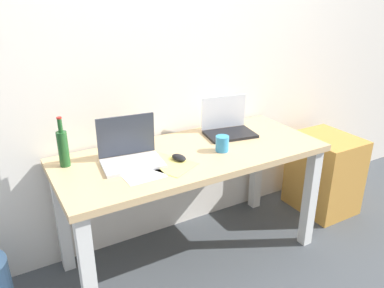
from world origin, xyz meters
TOP-DOWN VIEW (x-y plane):
  - ground_plane at (0.00, 0.00)m, footprint 8.00×8.00m
  - back_wall at (0.00, 0.40)m, footprint 5.20×0.08m
  - desk at (0.00, 0.00)m, footprint 1.63×0.69m
  - laptop_left at (-0.38, 0.04)m, footprint 0.36×0.27m
  - laptop_right at (0.36, 0.15)m, footprint 0.35×0.28m
  - beer_bottle at (-0.71, 0.18)m, footprint 0.06×0.06m
  - computer_mouse at (-0.13, -0.07)m, footprint 0.08×0.11m
  - coffee_mug at (0.16, -0.08)m, footprint 0.08×0.08m
  - paper_sheet_front_left at (-0.38, -0.07)m, footprint 0.21×0.30m
  - paper_yellow_folder at (-0.21, -0.08)m, footprint 0.32×0.36m
  - filing_cabinet at (1.21, -0.00)m, footprint 0.40×0.48m

SIDE VIEW (x-z plane):
  - ground_plane at x=0.00m, z-range 0.00..0.00m
  - filing_cabinet at x=1.21m, z-range 0.00..0.61m
  - desk at x=0.00m, z-range 0.27..1.02m
  - paper_sheet_front_left at x=-0.38m, z-range 0.76..0.76m
  - paper_yellow_folder at x=-0.21m, z-range 0.76..0.76m
  - computer_mouse at x=-0.13m, z-range 0.76..0.79m
  - coffee_mug at x=0.16m, z-range 0.76..0.85m
  - laptop_right at x=0.36m, z-range 0.69..0.93m
  - laptop_left at x=-0.38m, z-range 0.69..0.94m
  - beer_bottle at x=-0.71m, z-range 0.72..1.01m
  - back_wall at x=0.00m, z-range 0.00..2.60m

